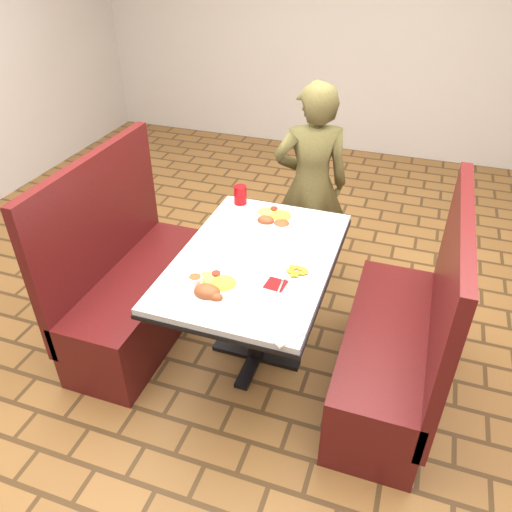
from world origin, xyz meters
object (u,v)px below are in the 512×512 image
Objects in this scene: diner_person at (311,186)px; near_dinner_plate at (213,284)px; plantain_plate at (297,272)px; far_dinner_plate at (274,216)px; booth_bench_right at (396,348)px; dining_table at (256,271)px; booth_bench_left at (135,288)px; red_tumbler at (240,195)px.

diner_person is 1.34m from near_dinner_plate.
near_dinner_plate reaches higher than plantain_plate.
diner_person is at bearing 82.32° from far_dinner_plate.
booth_bench_right is 1.29m from diner_person.
booth_bench_left reaches higher than dining_table.
booth_bench_left reaches higher than far_dinner_plate.
plantain_plate is at bearing -18.76° from dining_table.
near_dinner_plate is 1.00× the size of far_dinner_plate.
diner_person is 4.74× the size of far_dinner_plate.
dining_table is 10.26× the size of red_tumbler.
far_dinner_plate is at bearing 60.69° from diner_person.
diner_person is (0.06, 0.98, 0.06)m from dining_table.
booth_bench_left is at bearing 153.75° from near_dinner_plate.
booth_bench_left is at bearing -134.06° from red_tumbler.
red_tumbler is (-1.08, 0.53, 0.48)m from booth_bench_right.
plantain_plate reaches higher than dining_table.
booth_bench_right is 0.70m from plantain_plate.
red_tumbler is (-0.29, 0.53, 0.16)m from dining_table.
booth_bench_left is at bearing 175.39° from plantain_plate.
dining_table is 0.62m from red_tumbler.
red_tumbler reaches higher than dining_table.
red_tumbler is at bearing 131.08° from plantain_plate.
dining_table is at bearing 161.24° from plantain_plate.
diner_person reaches higher than booth_bench_left.
plantain_plate is at bearing 36.55° from near_dinner_plate.
booth_bench_left reaches higher than plantain_plate.
plantain_plate is at bearing -171.27° from booth_bench_right.
far_dinner_plate is 0.30m from red_tumbler.
diner_person reaches higher than dining_table.
booth_bench_right is 0.84× the size of diner_person.
near_dinner_plate is at bearing -159.09° from booth_bench_right.
diner_person is at bearing 48.92° from booth_bench_left.
red_tumbler is (-0.19, 0.87, 0.03)m from near_dinner_plate.
diner_person is 4.76× the size of near_dinner_plate.
red_tumbler is at bearing 101.97° from near_dinner_plate.
diner_person is (0.86, 0.98, 0.39)m from booth_bench_left.
near_dinner_plate is 2.54× the size of red_tumbler.
far_dinner_plate reaches higher than dining_table.
dining_table is 4.02× the size of far_dinner_plate.
booth_bench_left is at bearing 180.00° from booth_bench_right.
diner_person is at bearing 100.13° from plantain_plate.
diner_person is at bearing 86.62° from dining_table.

